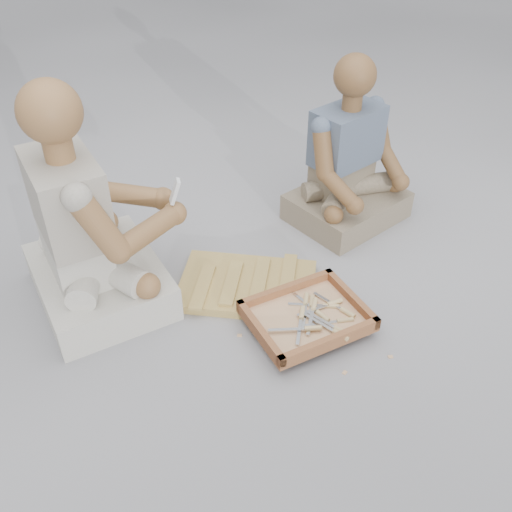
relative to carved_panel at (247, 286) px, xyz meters
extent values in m
plane|color=#A3A3A8|center=(0.10, -0.32, -0.02)|extent=(60.00, 60.00, 0.00)
cube|color=olive|center=(0.00, 0.00, 0.00)|extent=(0.72, 0.59, 0.04)
cube|color=brown|center=(0.20, -0.30, 0.03)|extent=(0.56, 0.50, 0.01)
cube|color=brown|center=(0.15, -0.13, 0.06)|extent=(0.47, 0.16, 0.05)
cube|color=brown|center=(0.25, -0.47, 0.06)|extent=(0.47, 0.16, 0.05)
cube|color=brown|center=(0.42, -0.24, 0.06)|extent=(0.13, 0.38, 0.05)
cube|color=brown|center=(-0.02, -0.36, 0.06)|extent=(0.13, 0.38, 0.05)
cube|color=tan|center=(0.20, -0.30, 0.04)|extent=(0.49, 0.43, 0.01)
cube|color=silver|center=(0.21, -0.32, 0.05)|extent=(0.06, 0.15, 0.00)
cylinder|color=tan|center=(0.25, -0.21, 0.05)|extent=(0.04, 0.07, 0.02)
cube|color=silver|center=(0.19, -0.30, 0.05)|extent=(0.06, 0.15, 0.00)
cylinder|color=tan|center=(0.23, -0.20, 0.05)|extent=(0.04, 0.07, 0.02)
cube|color=silver|center=(0.20, -0.34, 0.05)|extent=(0.07, 0.14, 0.00)
cylinder|color=tan|center=(0.25, -0.24, 0.05)|extent=(0.05, 0.07, 0.02)
cube|color=silver|center=(0.23, -0.27, 0.05)|extent=(0.15, 0.05, 0.00)
cylinder|color=tan|center=(0.34, -0.25, 0.05)|extent=(0.07, 0.04, 0.02)
cube|color=silver|center=(0.24, -0.35, 0.04)|extent=(0.15, 0.02, 0.00)
cylinder|color=tan|center=(0.35, -0.35, 0.04)|extent=(0.07, 0.02, 0.02)
cube|color=silver|center=(0.14, -0.38, 0.05)|extent=(0.07, 0.15, 0.00)
cylinder|color=tan|center=(0.18, -0.28, 0.05)|extent=(0.05, 0.07, 0.02)
cube|color=silver|center=(0.21, -0.23, 0.05)|extent=(0.15, 0.06, 0.00)
cylinder|color=tan|center=(0.32, -0.26, 0.05)|extent=(0.07, 0.04, 0.02)
cube|color=silver|center=(0.24, -0.35, 0.06)|extent=(0.10, 0.13, 0.00)
cylinder|color=tan|center=(0.30, -0.44, 0.06)|extent=(0.06, 0.07, 0.02)
cube|color=silver|center=(0.22, -0.21, 0.05)|extent=(0.08, 0.14, 0.00)
cylinder|color=tan|center=(0.27, -0.31, 0.05)|extent=(0.05, 0.07, 0.02)
cube|color=silver|center=(0.31, -0.23, 0.05)|extent=(0.10, 0.13, 0.00)
cylinder|color=tan|center=(0.37, -0.32, 0.05)|extent=(0.06, 0.07, 0.02)
cube|color=silver|center=(0.25, -0.33, 0.05)|extent=(0.10, 0.13, 0.00)
cylinder|color=tan|center=(0.31, -0.42, 0.05)|extent=(0.06, 0.07, 0.02)
cube|color=silver|center=(0.09, -0.37, 0.06)|extent=(0.15, 0.04, 0.00)
cylinder|color=tan|center=(0.20, -0.39, 0.06)|extent=(0.07, 0.03, 0.02)
cube|color=tan|center=(0.04, -0.48, -0.02)|extent=(0.02, 0.02, 0.00)
cube|color=tan|center=(0.25, 0.06, -0.02)|extent=(0.02, 0.02, 0.00)
cube|color=tan|center=(0.28, -0.57, -0.02)|extent=(0.02, 0.02, 0.00)
cube|color=tan|center=(0.22, 0.00, -0.02)|extent=(0.02, 0.02, 0.00)
cube|color=tan|center=(-0.02, -0.10, -0.02)|extent=(0.02, 0.02, 0.00)
cube|color=tan|center=(0.49, -0.53, -0.02)|extent=(0.02, 0.02, 0.00)
cube|color=tan|center=(0.30, 0.07, -0.02)|extent=(0.02, 0.02, 0.00)
cube|color=tan|center=(-0.09, -0.29, -0.02)|extent=(0.02, 0.02, 0.00)
cube|color=tan|center=(-0.06, 0.02, -0.02)|extent=(0.02, 0.02, 0.00)
cube|color=tan|center=(-0.13, -0.06, -0.02)|extent=(0.02, 0.02, 0.00)
cube|color=tan|center=(0.44, -0.39, -0.02)|extent=(0.02, 0.02, 0.00)
cube|color=#BBB8AE|center=(-0.65, 0.09, 0.06)|extent=(0.69, 0.78, 0.17)
cube|color=#BBB8AE|center=(-0.72, 0.07, 0.25)|extent=(0.32, 0.41, 0.20)
cube|color=#9F988D|center=(-0.71, 0.07, 0.52)|extent=(0.36, 0.46, 0.34)
sphere|color=brown|center=(-0.70, 0.08, 0.88)|extent=(0.24, 0.24, 0.24)
sphere|color=brown|center=(-0.33, 0.26, 0.35)|extent=(0.11, 0.11, 0.11)
sphere|color=brown|center=(-0.29, 0.14, 0.35)|extent=(0.11, 0.11, 0.11)
cube|color=gray|center=(0.64, 0.48, 0.05)|extent=(0.71, 0.66, 0.15)
cube|color=gray|center=(0.61, 0.53, 0.21)|extent=(0.37, 0.32, 0.18)
cube|color=slate|center=(0.62, 0.52, 0.45)|extent=(0.41, 0.35, 0.29)
sphere|color=brown|center=(0.62, 0.51, 0.76)|extent=(0.20, 0.20, 0.20)
sphere|color=brown|center=(0.89, 0.39, 0.22)|extent=(0.09, 0.09, 0.09)
sphere|color=brown|center=(0.58, 0.22, 0.22)|extent=(0.09, 0.09, 0.09)
cube|color=silver|center=(-0.28, 0.14, 0.46)|extent=(0.05, 0.05, 0.11)
cube|color=black|center=(-0.28, 0.14, 0.47)|extent=(0.02, 0.04, 0.04)
camera|label=1|loc=(-0.37, -1.96, 1.72)|focal=40.00mm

